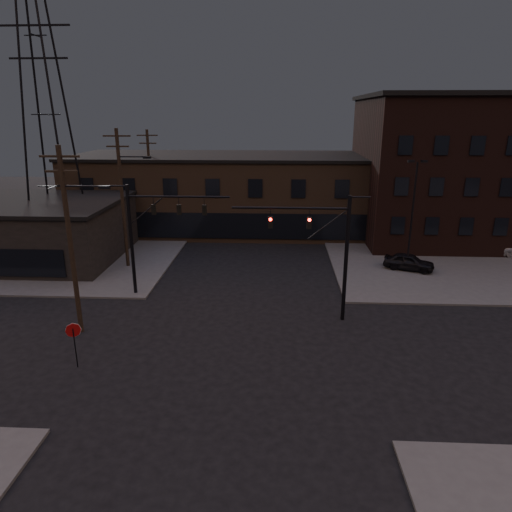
{
  "coord_description": "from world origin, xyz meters",
  "views": [
    {
      "loc": [
        2.33,
        -22.38,
        12.62
      ],
      "look_at": [
        0.85,
        6.61,
        3.5
      ],
      "focal_mm": 32.0,
      "sensor_mm": 36.0,
      "label": 1
    }
  ],
  "objects": [
    {
      "name": "traffic_signal_near",
      "position": [
        5.36,
        4.5,
        4.93
      ],
      "size": [
        7.12,
        0.24,
        8.0
      ],
      "color": "black",
      "rests_on": "ground"
    },
    {
      "name": "lot_light_a",
      "position": [
        13.0,
        14.0,
        5.51
      ],
      "size": [
        1.5,
        0.28,
        9.14
      ],
      "color": "black",
      "rests_on": "ground"
    },
    {
      "name": "utility_pole_mid",
      "position": [
        -10.44,
        14.0,
        6.13
      ],
      "size": [
        3.7,
        0.28,
        11.5
      ],
      "color": "black",
      "rests_on": "ground"
    },
    {
      "name": "sidewalk_ne",
      "position": [
        22.0,
        22.0,
        0.07
      ],
      "size": [
        30.0,
        30.0,
        0.15
      ],
      "primitive_type": "cube",
      "color": "#474744",
      "rests_on": "ground"
    },
    {
      "name": "sidewalk_nw",
      "position": [
        -22.0,
        22.0,
        0.07
      ],
      "size": [
        30.0,
        30.0,
        0.15
      ],
      "primitive_type": "cube",
      "color": "#474744",
      "rests_on": "ground"
    },
    {
      "name": "transmission_tower",
      "position": [
        -18.0,
        18.0,
        12.5
      ],
      "size": [
        7.0,
        7.0,
        25.0
      ],
      "primitive_type": null,
      "color": "black",
      "rests_on": "ground"
    },
    {
      "name": "car_crossing",
      "position": [
        2.58,
        24.58,
        0.82
      ],
      "size": [
        2.49,
        5.16,
        1.63
      ],
      "primitive_type": "imported",
      "rotation": [
        0.0,
        0.0,
        -0.16
      ],
      "color": "black",
      "rests_on": "ground"
    },
    {
      "name": "parked_car_lot_a",
      "position": [
        13.18,
        14.14,
        0.83
      ],
      "size": [
        4.33,
        3.03,
        1.37
      ],
      "primitive_type": "imported",
      "rotation": [
        0.0,
        0.0,
        1.18
      ],
      "color": "black",
      "rests_on": "sidewalk_ne"
    },
    {
      "name": "stop_sign",
      "position": [
        -8.0,
        -1.99,
        1.84
      ],
      "size": [
        0.72,
        0.33,
        2.48
      ],
      "color": "black",
      "rests_on": "ground"
    },
    {
      "name": "traffic_signal_far",
      "position": [
        -6.72,
        8.0,
        5.01
      ],
      "size": [
        7.12,
        0.24,
        8.0
      ],
      "color": "black",
      "rests_on": "ground"
    },
    {
      "name": "lot_light_b",
      "position": [
        19.0,
        19.0,
        5.51
      ],
      "size": [
        1.5,
        0.28,
        9.14
      ],
      "color": "black",
      "rests_on": "ground"
    },
    {
      "name": "building_left",
      "position": [
        -20.0,
        16.0,
        2.5
      ],
      "size": [
        16.0,
        12.0,
        5.0
      ],
      "primitive_type": "cube",
      "color": "black",
      "rests_on": "ground"
    },
    {
      "name": "building_row",
      "position": [
        0.0,
        28.0,
        4.0
      ],
      "size": [
        40.0,
        12.0,
        8.0
      ],
      "primitive_type": "cube",
      "color": "#4C3928",
      "rests_on": "ground"
    },
    {
      "name": "building_right",
      "position": [
        22.0,
        26.0,
        7.0
      ],
      "size": [
        22.0,
        16.0,
        14.0
      ],
      "primitive_type": "cube",
      "color": "black",
      "rests_on": "ground"
    },
    {
      "name": "parked_car_lot_b",
      "position": [
        22.01,
        19.23,
        0.89
      ],
      "size": [
        5.49,
        3.61,
        1.48
      ],
      "primitive_type": "imported",
      "rotation": [
        0.0,
        0.0,
        1.24
      ],
      "color": "silver",
      "rests_on": "sidewalk_ne"
    },
    {
      "name": "utility_pole_far",
      "position": [
        -11.5,
        26.0,
        5.78
      ],
      "size": [
        2.2,
        0.28,
        11.0
      ],
      "color": "black",
      "rests_on": "ground"
    },
    {
      "name": "utility_pole_near",
      "position": [
        -9.43,
        2.0,
        5.87
      ],
      "size": [
        3.7,
        0.28,
        11.0
      ],
      "color": "black",
      "rests_on": "ground"
    },
    {
      "name": "ground",
      "position": [
        0.0,
        0.0,
        0.0
      ],
      "size": [
        140.0,
        140.0,
        0.0
      ],
      "primitive_type": "plane",
      "color": "black",
      "rests_on": "ground"
    }
  ]
}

